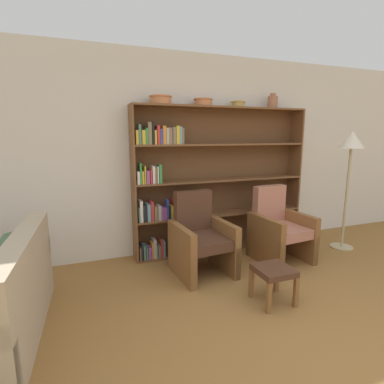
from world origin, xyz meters
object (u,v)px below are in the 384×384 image
Objects in this scene: bowl_stoneware at (161,99)px; bowl_terracotta at (238,104)px; bookshelf at (207,181)px; footstool at (274,274)px; bowl_brass at (203,102)px; floor_lamp at (351,150)px; armchair_cushioned at (279,229)px; vase_tall at (273,102)px; armchair_leather at (201,239)px.

bowl_terracotta is (1.11, 0.00, -0.01)m from bowl_stoneware.
bowl_terracotta is at bearing -3.22° from bookshelf.
footstool is (0.73, -1.51, -1.80)m from bowl_stoneware.
bowl_brass is 2.20m from floor_lamp.
bowl_stoneware is 0.17× the size of floor_lamp.
armchair_cushioned is at bearing -179.53° from floor_lamp.
bookshelf is at bearing 178.57° from vase_tall.
bowl_terracotta is at bearing -146.98° from armchair_leather.
bowl_brass is (0.58, 0.00, -0.01)m from bowl_stoneware.
bowl_terracotta is at bearing -67.40° from armchair_cushioned.
bowl_brass is 1.98m from armchair_cushioned.
bowl_stoneware is at bearing 180.00° from bowl_terracotta.
bowl_brass is 0.53m from bowl_terracotta.
armchair_leather is at bearing -142.14° from bowl_terracotta.
armchair_leather is at bearing 115.56° from footstool.
armchair_leather is (-0.28, -0.62, -1.68)m from bowl_brass.
vase_tall is (1.68, 0.00, 0.03)m from bowl_stoneware.
floor_lamp is at bearing 25.74° from footstool.
bowl_terracotta is 2.37m from footstool.
vase_tall is 0.12× the size of floor_lamp.
bowl_brass is 2.35m from footstool.
vase_tall is at bearing 146.07° from floor_lamp.
armchair_leather is 0.57× the size of floor_lamp.
footstool is at bearing -104.08° from bowl_terracotta.
footstool is at bearing -122.02° from vase_tall.
armchair_leather reaches higher than footstool.
bowl_stoneware reaches higher than bowl_terracotta.
bowl_stoneware reaches higher than footstool.
bowl_stoneware is at bearing 180.00° from bowl_brass.
armchair_leather is at bearing -5.08° from armchair_cushioned.
bowl_stoneware is 2.46m from footstool.
bowl_terracotta reaches higher than armchair_leather.
footstool is (-0.95, -1.51, -1.83)m from vase_tall.
bowl_stoneware is 0.30× the size of armchair_cushioned.
bowl_brass is 1.81m from armchair_leather.
bowl_stoneware is at bearing -68.81° from armchair_leather.
vase_tall is 0.22× the size of armchair_cushioned.
armchair_leather is at bearing -63.96° from bowl_stoneware.
floor_lamp is (2.01, -0.62, -0.64)m from bowl_brass.
bookshelf is 12.00× the size of vase_tall.
floor_lamp reaches higher than armchair_leather.
vase_tall is 0.57× the size of footstool.
bowl_terracotta is 0.21× the size of armchair_cushioned.
armchair_cushioned is (0.33, -0.62, -1.67)m from bowl_terracotta.
floor_lamp is at bearing 175.39° from armchair_cushioned.
bookshelf is at bearing 2.22° from bowl_stoneware.
armchair_leather is 1.13m from armchair_cushioned.
bowl_brass reaches higher than floor_lamp.
bowl_brass is at bearing 0.00° from bowl_stoneware.
bowl_stoneware reaches higher than bowl_brass.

